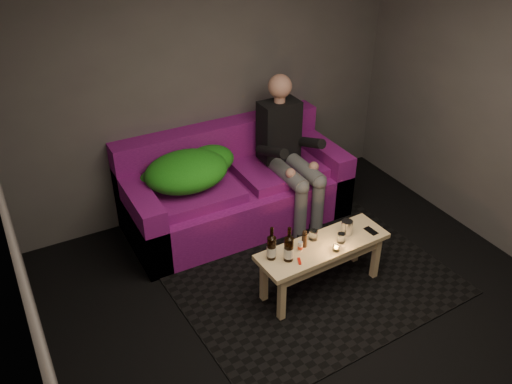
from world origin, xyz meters
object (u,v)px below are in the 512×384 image
person (288,149)px  sofa (234,190)px  steel_cup (347,228)px  beer_bottle_a (271,247)px  coffee_table (323,252)px  beer_bottle_b (289,248)px

person → sofa: bearing=161.0°
steel_cup → beer_bottle_a: bearing=178.3°
person → beer_bottle_a: size_ratio=4.92×
beer_bottle_a → steel_cup: size_ratio=2.29×
person → beer_bottle_a: person is taller
person → beer_bottle_a: bearing=-126.7°
coffee_table → beer_bottle_b: 0.41m
sofa → beer_bottle_a: size_ratio=7.37×
sofa → coffee_table: sofa is taller
beer_bottle_a → coffee_table: bearing=-6.2°
person → coffee_table: size_ratio=1.24×
coffee_table → beer_bottle_a: beer_bottle_a is taller
sofa → beer_bottle_a: bearing=-103.0°
person → beer_bottle_b: 1.36m
person → coffee_table: (-0.34, -1.12, -0.36)m
sofa → coffee_table: (0.17, -1.30, 0.05)m
sofa → beer_bottle_a: 1.30m
sofa → steel_cup: sofa is taller
beer_bottle_a → steel_cup: 0.72m
steel_cup → person: bearing=85.5°
beer_bottle_b → coffee_table: bearing=5.1°
sofa → beer_bottle_b: 1.37m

